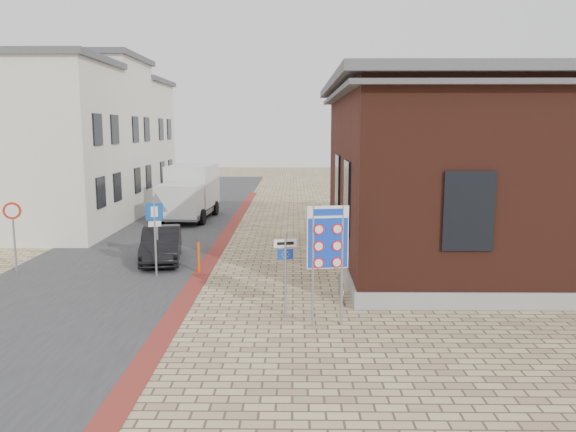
% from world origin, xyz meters
% --- Properties ---
extents(ground, '(120.00, 120.00, 0.00)m').
position_xyz_m(ground, '(0.00, 0.00, 0.00)').
color(ground, tan).
rests_on(ground, ground).
extents(road_strip, '(7.00, 60.00, 0.02)m').
position_xyz_m(road_strip, '(-5.50, 15.00, 0.01)').
color(road_strip, '#38383A').
rests_on(road_strip, ground).
extents(curb_strip, '(0.60, 40.00, 0.02)m').
position_xyz_m(curb_strip, '(-2.00, 10.00, 0.01)').
color(curb_strip, maroon).
rests_on(curb_strip, ground).
extents(brick_building, '(13.00, 13.00, 6.80)m').
position_xyz_m(brick_building, '(8.99, 7.00, 3.49)').
color(brick_building, gray).
rests_on(brick_building, ground).
extents(townhouse_near, '(7.40, 6.40, 8.30)m').
position_xyz_m(townhouse_near, '(-10.99, 12.00, 4.17)').
color(townhouse_near, white).
rests_on(townhouse_near, ground).
extents(townhouse_mid, '(7.40, 6.40, 9.10)m').
position_xyz_m(townhouse_mid, '(-10.99, 18.00, 4.57)').
color(townhouse_mid, white).
rests_on(townhouse_mid, ground).
extents(townhouse_far, '(7.40, 6.40, 8.30)m').
position_xyz_m(townhouse_far, '(-10.99, 24.00, 4.17)').
color(townhouse_far, white).
rests_on(townhouse_far, ground).
extents(bike_rack, '(0.08, 1.80, 0.60)m').
position_xyz_m(bike_rack, '(2.65, 2.20, 0.26)').
color(bike_rack, slate).
rests_on(bike_rack, ground).
extents(sedan, '(2.03, 4.16, 1.31)m').
position_xyz_m(sedan, '(-3.84, 6.75, 0.66)').
color(sedan, black).
rests_on(sedan, ground).
extents(box_truck, '(2.75, 5.88, 3.00)m').
position_xyz_m(box_truck, '(-4.59, 16.89, 1.55)').
color(box_truck, slate).
rests_on(box_truck, ground).
extents(border_sign, '(1.06, 0.21, 3.13)m').
position_xyz_m(border_sign, '(2.08, -0.32, 2.26)').
color(border_sign, gray).
rests_on(border_sign, ground).
extents(essen_sign, '(0.61, 0.16, 2.29)m').
position_xyz_m(essen_sign, '(1.00, 0.30, 1.50)').
color(essen_sign, gray).
rests_on(essen_sign, ground).
extents(parking_sign, '(0.56, 0.21, 2.62)m').
position_xyz_m(parking_sign, '(-3.50, 4.50, 1.80)').
color(parking_sign, gray).
rests_on(parking_sign, ground).
extents(yield_sign, '(0.93, 0.30, 2.66)m').
position_xyz_m(yield_sign, '(-3.80, 6.00, 2.04)').
color(yield_sign, gray).
rests_on(yield_sign, ground).
extents(speed_sign, '(0.57, 0.22, 2.53)m').
position_xyz_m(speed_sign, '(-8.50, 4.82, 1.71)').
color(speed_sign, gray).
rests_on(speed_sign, ground).
extents(bollard, '(0.10, 0.10, 1.10)m').
position_xyz_m(bollard, '(-2.12, 5.00, 0.55)').
color(bollard, '#EE4A0C').
rests_on(bollard, ground).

